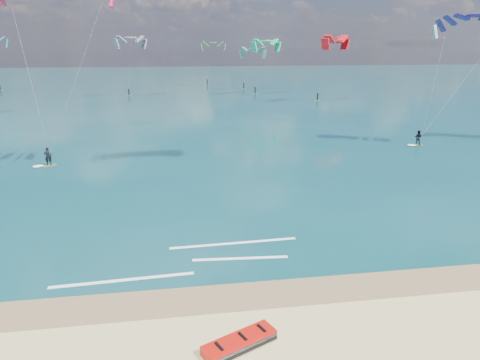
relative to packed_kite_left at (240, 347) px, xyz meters
name	(u,v)px	position (x,y,z in m)	size (l,w,h in m)	color
ground	(185,133)	(-1.00, 40.33, 0.00)	(320.00, 320.00, 0.00)	tan
wet_sand_strip	(206,298)	(-1.00, 3.33, 0.00)	(320.00, 2.40, 0.01)	brown
sea	(179,86)	(-1.00, 104.33, 0.02)	(320.00, 200.00, 0.04)	#0B3D40
packed_kite_left	(240,347)	(0.00, 0.00, 0.00)	(3.08, 1.22, 0.44)	red
kitesurfer_main	(50,64)	(-11.75, 24.43, 9.06)	(10.90, 6.11, 17.45)	yellow
kitesurfer_far	(449,70)	(25.86, 28.38, 8.03)	(9.47, 4.84, 14.74)	yellow
shoreline_foam	(200,259)	(-1.06, 6.86, 0.04)	(12.56, 3.65, 0.01)	white
distant_kites	(170,69)	(-2.75, 80.56, 5.58)	(74.88, 45.56, 11.94)	teal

